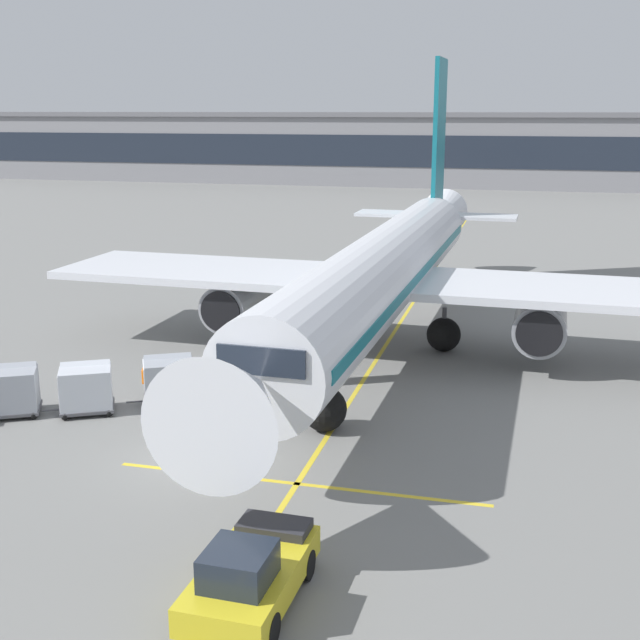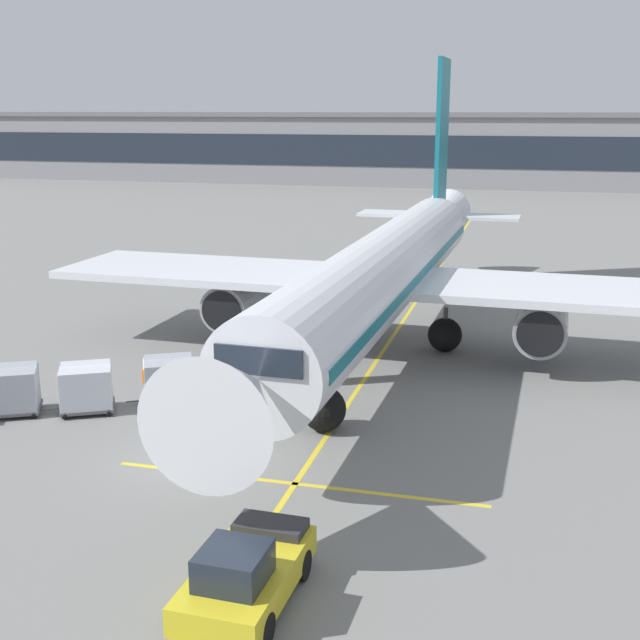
{
  "view_description": "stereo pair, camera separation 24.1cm",
  "coord_description": "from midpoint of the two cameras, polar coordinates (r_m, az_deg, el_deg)",
  "views": [
    {
      "loc": [
        10.31,
        -23.58,
        11.33
      ],
      "look_at": [
        2.54,
        6.79,
        3.28
      ],
      "focal_mm": 46.15,
      "sensor_mm": 36.0,
      "label": 1
    },
    {
      "loc": [
        10.54,
        -23.52,
        11.33
      ],
      "look_at": [
        2.54,
        6.79,
        3.28
      ],
      "focal_mm": 46.15,
      "sensor_mm": 36.0,
      "label": 2
    }
  ],
  "objects": [
    {
      "name": "baggage_cart_second",
      "position": [
        32.87,
        -15.71,
        -4.48
      ],
      "size": [
        2.78,
        2.35,
        1.91
      ],
      "color": "#515156",
      "rests_on": "ground"
    },
    {
      "name": "ground_plane",
      "position": [
        28.13,
        -8.43,
        -9.51
      ],
      "size": [
        600.0,
        600.0,
        0.0
      ],
      "primitive_type": "plane",
      "color": "slate"
    },
    {
      "name": "apron_guidance_line_lead_in",
      "position": [
        39.1,
        4.37,
        -2.48
      ],
      "size": [
        0.2,
        110.0,
        0.01
      ],
      "color": "yellow",
      "rests_on": "ground"
    },
    {
      "name": "ground_crew_by_carts",
      "position": [
        34.61,
        -5.61,
        -3.04
      ],
      "size": [
        0.25,
        0.57,
        1.74
      ],
      "color": "#333847",
      "rests_on": "ground"
    },
    {
      "name": "ground_crew_marshaller",
      "position": [
        33.35,
        -11.6,
        -3.96
      ],
      "size": [
        0.42,
        0.48,
        1.74
      ],
      "color": "#514C42",
      "rests_on": "ground"
    },
    {
      "name": "ground_crew_by_loader",
      "position": [
        34.36,
        -7.07,
        -3.21
      ],
      "size": [
        0.56,
        0.33,
        1.74
      ],
      "color": "black",
      "rests_on": "ground"
    },
    {
      "name": "baggage_cart_lead",
      "position": [
        33.04,
        -10.22,
        -4.06
      ],
      "size": [
        2.78,
        2.35,
        1.91
      ],
      "color": "#515156",
      "rests_on": "ground"
    },
    {
      "name": "safety_cone_engine_keepout",
      "position": [
        37.1,
        -5.41,
        -2.87
      ],
      "size": [
        0.65,
        0.65,
        0.74
      ],
      "color": "black",
      "rests_on": "ground"
    },
    {
      "name": "baggage_cart_third",
      "position": [
        33.5,
        -20.4,
        -4.5
      ],
      "size": [
        2.78,
        2.35,
        1.91
      ],
      "color": "#515156",
      "rests_on": "ground"
    },
    {
      "name": "ground_crew_wingwalker",
      "position": [
        33.19,
        -6.89,
        -3.84
      ],
      "size": [
        0.55,
        0.35,
        1.74
      ],
      "color": "#333847",
      "rests_on": "ground"
    },
    {
      "name": "parked_airplane",
      "position": [
        38.87,
        4.75,
        3.34
      ],
      "size": [
        32.47,
        42.16,
        14.5
      ],
      "color": "silver",
      "rests_on": "ground"
    },
    {
      "name": "apron_guidance_line_stop_bar",
      "position": [
        26.14,
        -1.41,
        -11.28
      ],
      "size": [
        12.0,
        0.2,
        0.01
      ],
      "color": "yellow",
      "rests_on": "ground"
    },
    {
      "name": "belt_loader",
      "position": [
        34.39,
        -4.45,
        -3.34
      ],
      "size": [
        5.28,
        3.42,
        3.12
      ],
      "color": "#A3A8B2",
      "rests_on": "ground"
    },
    {
      "name": "safety_cone_wingtip",
      "position": [
        37.69,
        -7.72,
        -2.65
      ],
      "size": [
        0.67,
        0.67,
        0.76
      ],
      "color": "black",
      "rests_on": "ground"
    },
    {
      "name": "pushback_tug",
      "position": [
        20.14,
        -4.83,
        -17.1
      ],
      "size": [
        2.23,
        4.46,
        1.83
      ],
      "color": "gold",
      "rests_on": "ground"
    },
    {
      "name": "terminal_building",
      "position": [
        132.42,
        5.52,
        11.77
      ],
      "size": [
        142.27,
        17.15,
        10.93
      ],
      "color": "gray",
      "rests_on": "ground"
    }
  ]
}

